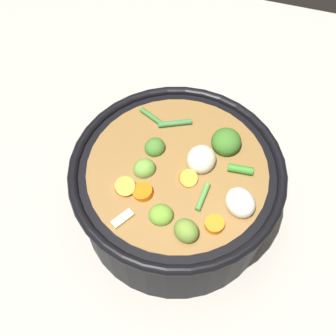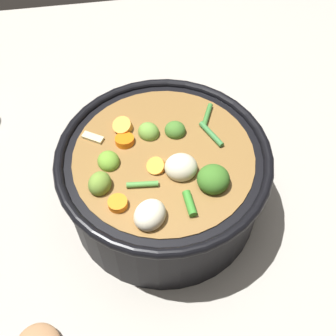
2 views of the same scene
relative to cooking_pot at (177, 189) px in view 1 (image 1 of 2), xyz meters
The scene contains 2 objects.
ground_plane 0.07m from the cooking_pot, 16.81° to the right, with size 1.10×1.10×0.00m, color #9E998E.
cooking_pot is the anchor object (origin of this frame).
Camera 1 is at (-0.08, 0.30, 0.61)m, focal length 46.34 mm.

